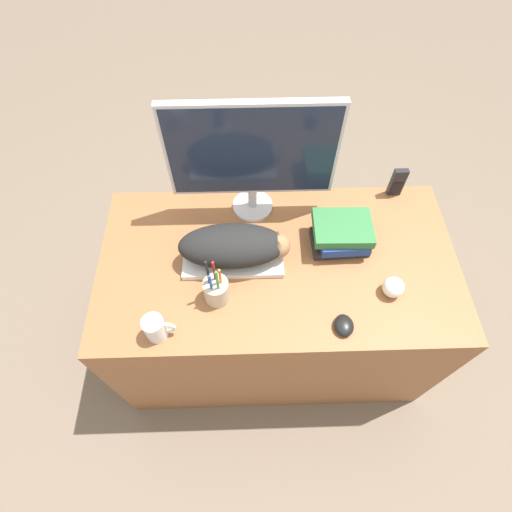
% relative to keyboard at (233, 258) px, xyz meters
% --- Properties ---
extents(ground_plane, '(12.00, 12.00, 0.00)m').
position_rel_keyboard_xyz_m(ground_plane, '(0.17, -0.38, -0.78)').
color(ground_plane, '#6B5B4C').
extents(desk, '(1.39, 0.73, 0.77)m').
position_rel_keyboard_xyz_m(desk, '(0.17, -0.01, -0.40)').
color(desk, brown).
rests_on(desk, ground_plane).
extents(keyboard, '(0.38, 0.17, 0.02)m').
position_rel_keyboard_xyz_m(keyboard, '(0.00, 0.00, 0.00)').
color(keyboard, silver).
rests_on(keyboard, desk).
extents(cat, '(0.41, 0.18, 0.14)m').
position_rel_keyboard_xyz_m(cat, '(0.01, 0.00, 0.08)').
color(cat, black).
rests_on(cat, keyboard).
extents(monitor, '(0.62, 0.17, 0.51)m').
position_rel_keyboard_xyz_m(monitor, '(0.08, 0.26, 0.28)').
color(monitor, '#B7B7BC').
rests_on(monitor, desk).
extents(computer_mouse, '(0.07, 0.08, 0.03)m').
position_rel_keyboard_xyz_m(computer_mouse, '(0.38, -0.29, 0.01)').
color(computer_mouse, black).
rests_on(computer_mouse, desk).
extents(coffee_mug, '(0.11, 0.07, 0.10)m').
position_rel_keyboard_xyz_m(coffee_mug, '(-0.26, -0.30, 0.04)').
color(coffee_mug, silver).
rests_on(coffee_mug, desk).
extents(pen_cup, '(0.09, 0.09, 0.23)m').
position_rel_keyboard_xyz_m(pen_cup, '(-0.06, -0.16, 0.04)').
color(pen_cup, '#B2A893').
rests_on(pen_cup, desk).
extents(baseball, '(0.08, 0.08, 0.08)m').
position_rel_keyboard_xyz_m(baseball, '(0.58, -0.16, 0.03)').
color(baseball, silver).
rests_on(baseball, desk).
extents(phone, '(0.06, 0.03, 0.14)m').
position_rel_keyboard_xyz_m(phone, '(0.69, 0.32, 0.06)').
color(phone, black).
rests_on(phone, desk).
extents(book_stack, '(0.22, 0.18, 0.12)m').
position_rel_keyboard_xyz_m(book_stack, '(0.42, 0.06, 0.05)').
color(book_stack, black).
rests_on(book_stack, desk).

